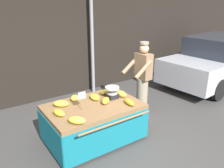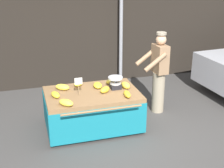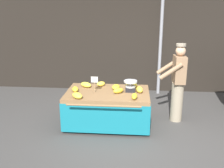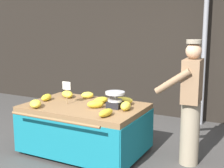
% 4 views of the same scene
% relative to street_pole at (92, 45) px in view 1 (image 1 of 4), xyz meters
% --- Properties ---
extents(ground_plane, '(60.00, 60.00, 0.00)m').
position_rel_street_pole_xyz_m(ground_plane, '(-0.78, -2.74, -1.40)').
color(ground_plane, '#423F3D').
extents(back_wall, '(16.00, 0.24, 3.61)m').
position_rel_street_pole_xyz_m(back_wall, '(-0.78, 0.35, 0.41)').
color(back_wall, black).
rests_on(back_wall, ground).
extents(street_pole, '(0.09, 0.09, 2.80)m').
position_rel_street_pole_xyz_m(street_pole, '(0.00, 0.00, 0.00)').
color(street_pole, gray).
rests_on(street_pole, ground).
extents(banana_cart, '(1.76, 1.35, 0.73)m').
position_rel_street_pole_xyz_m(banana_cart, '(-1.26, -2.18, -0.86)').
color(banana_cart, olive).
rests_on(banana_cart, ground).
extents(weighing_scale, '(0.28, 0.28, 0.23)m').
position_rel_street_pole_xyz_m(weighing_scale, '(-0.78, -2.11, -0.55)').
color(weighing_scale, black).
rests_on(weighing_scale, banana_cart).
extents(price_sign, '(0.14, 0.01, 0.34)m').
position_rel_street_pole_xyz_m(price_sign, '(-1.52, -2.25, -0.42)').
color(price_sign, '#997A51').
rests_on(price_sign, banana_cart).
extents(banana_bunch_0, '(0.13, 0.29, 0.10)m').
position_rel_street_pole_xyz_m(banana_bunch_0, '(-0.69, -2.55, -0.62)').
color(banana_bunch_0, gold).
rests_on(banana_bunch_0, banana_cart).
extents(banana_bunch_1, '(0.30, 0.32, 0.11)m').
position_rel_street_pole_xyz_m(banana_bunch_1, '(-1.81, -2.62, -0.61)').
color(banana_bunch_1, yellow).
rests_on(banana_bunch_1, banana_cart).
extents(banana_bunch_2, '(0.24, 0.24, 0.10)m').
position_rel_street_pole_xyz_m(banana_bunch_2, '(-1.44, -1.79, -0.61)').
color(banana_bunch_2, yellow).
rests_on(banana_bunch_2, banana_cart).
extents(banana_bunch_3, '(0.18, 0.27, 0.12)m').
position_rel_street_pole_xyz_m(banana_bunch_3, '(-0.59, -2.16, -0.61)').
color(banana_bunch_3, yellow).
rests_on(banana_bunch_3, banana_cart).
extents(banana_bunch_4, '(0.19, 0.28, 0.10)m').
position_rel_street_pole_xyz_m(banana_bunch_4, '(-1.94, -2.21, -0.62)').
color(banana_bunch_4, yellow).
rests_on(banana_bunch_4, banana_cart).
extents(banana_bunch_5, '(0.30, 0.19, 0.11)m').
position_rel_street_pole_xyz_m(banana_bunch_5, '(-0.77, -1.86, -0.61)').
color(banana_bunch_5, yellow).
rests_on(banana_bunch_5, banana_cart).
extents(banana_bunch_6, '(0.33, 0.31, 0.11)m').
position_rel_street_pole_xyz_m(banana_bunch_6, '(-1.77, -1.89, -0.61)').
color(banana_bunch_6, yellow).
rests_on(banana_bunch_6, banana_cart).
extents(banana_bunch_7, '(0.27, 0.26, 0.11)m').
position_rel_street_pole_xyz_m(banana_bunch_7, '(-1.03, -2.25, -0.61)').
color(banana_bunch_7, gold).
rests_on(banana_bunch_7, banana_cart).
extents(banana_bunch_8, '(0.19, 0.30, 0.09)m').
position_rel_street_pole_xyz_m(banana_bunch_8, '(-1.10, -1.97, -0.62)').
color(banana_bunch_8, yellow).
rests_on(banana_bunch_8, banana_cart).
extents(vendor_person, '(0.60, 0.54, 1.71)m').
position_rel_street_pole_xyz_m(vendor_person, '(0.23, -1.86, -0.53)').
color(vendor_person, gray).
rests_on(vendor_person, ground).
extents(parked_car, '(4.02, 2.00, 1.51)m').
position_rel_street_pole_xyz_m(parked_car, '(3.63, -1.56, -0.65)').
color(parked_car, '#BCBCC1').
rests_on(parked_car, ground).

